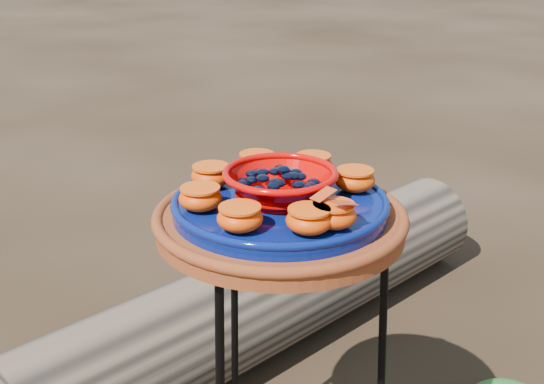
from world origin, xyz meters
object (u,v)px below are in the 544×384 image
terracotta_saucer (280,222)px  cobalt_plate (280,206)px  driftwood_log (275,295)px  red_bowl (280,186)px

terracotta_saucer → cobalt_plate: (0.00, 0.00, 0.03)m
terracotta_saucer → driftwood_log: (0.33, 0.61, -0.56)m
red_bowl → driftwood_log: red_bowl is taller
red_bowl → driftwood_log: bearing=61.6°
cobalt_plate → driftwood_log: bearing=61.6°
terracotta_saucer → red_bowl: size_ratio=2.33×
terracotta_saucer → red_bowl: 0.07m
terracotta_saucer → driftwood_log: terracotta_saucer is taller
driftwood_log → terracotta_saucer: bearing=-118.4°
cobalt_plate → red_bowl: (0.00, 0.00, 0.04)m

